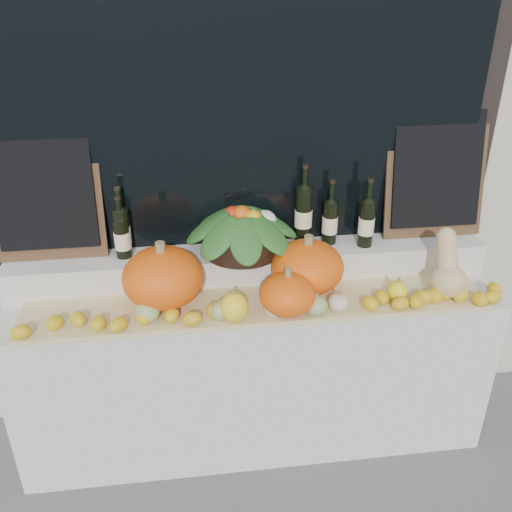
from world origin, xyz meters
TOP-DOWN VIEW (x-y plane):
  - display_sill at (0.00, 1.52)m, footprint 2.30×0.55m
  - rear_tier at (0.00, 1.68)m, footprint 2.30×0.25m
  - straw_bedding at (0.00, 1.40)m, footprint 2.10×0.32m
  - pumpkin_left at (-0.41, 1.46)m, footprint 0.46×0.46m
  - pumpkin_right at (0.24, 1.49)m, footprint 0.34×0.34m
  - pumpkin_center at (0.12, 1.31)m, footprint 0.28×0.28m
  - butternut_squash at (0.87, 1.38)m, footprint 0.17×0.22m
  - decorative_gourds at (0.03, 1.30)m, footprint 1.21×0.17m
  - lemon_heap at (0.00, 1.29)m, footprint 2.20×0.16m
  - produce_bowl at (-0.04, 1.66)m, footprint 0.57×0.57m
  - wine_bottle_far_left at (-0.59, 1.69)m, footprint 0.08×0.08m
  - wine_bottle_near_left at (-0.60, 1.67)m, footprint 0.08×0.08m
  - wine_bottle_tall at (0.26, 1.70)m, footprint 0.08×0.08m
  - wine_bottle_near_right at (0.39, 1.69)m, footprint 0.08×0.08m
  - wine_bottle_far_right at (0.56, 1.64)m, footprint 0.08×0.08m
  - chalkboard_left at (-0.92, 1.74)m, footprint 0.50×0.14m
  - chalkboard_right at (0.92, 1.74)m, footprint 0.50×0.14m

SIDE VIEW (x-z plane):
  - display_sill at x=0.00m, z-range 0.00..0.88m
  - straw_bedding at x=0.00m, z-range 0.88..0.90m
  - lemon_heap at x=0.00m, z-range 0.91..0.97m
  - decorative_gourds at x=0.03m, z-range 0.88..1.03m
  - rear_tier at x=0.00m, z-range 0.88..1.04m
  - pumpkin_center at x=0.12m, z-range 0.91..1.09m
  - butternut_squash at x=0.87m, z-range 0.87..1.17m
  - pumpkin_right at x=0.24m, z-range 0.91..1.15m
  - pumpkin_left at x=-0.41m, z-range 0.91..1.17m
  - wine_bottle_near_left at x=-0.60m, z-range 0.99..1.29m
  - wine_bottle_near_right at x=0.39m, z-range 0.99..1.32m
  - produce_bowl at x=-0.04m, z-range 1.03..1.28m
  - wine_bottle_far_right at x=0.56m, z-range 0.99..1.33m
  - wine_bottle_far_left at x=-0.59m, z-range 0.99..1.33m
  - wine_bottle_tall at x=0.26m, z-range 0.99..1.39m
  - chalkboard_left at x=-0.92m, z-range 1.05..1.67m
  - chalkboard_right at x=0.92m, z-range 1.05..1.67m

